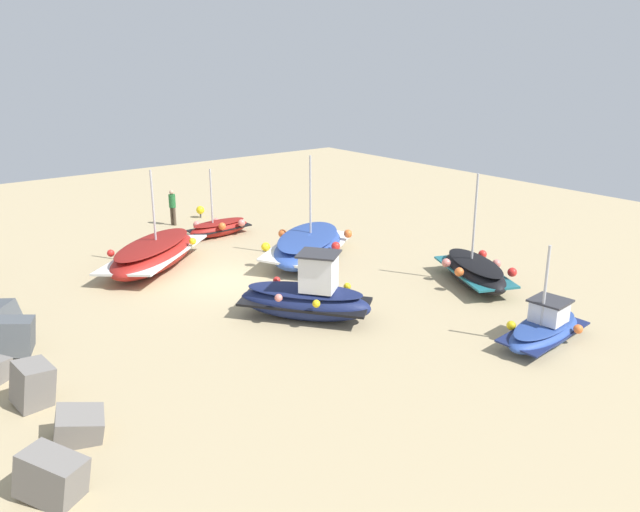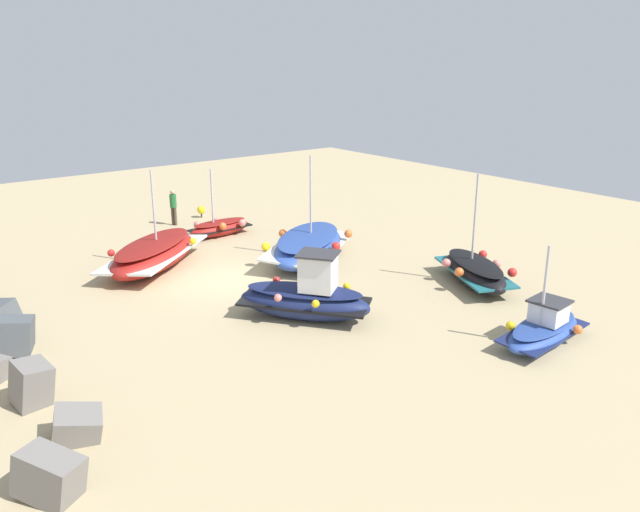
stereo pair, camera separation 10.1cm
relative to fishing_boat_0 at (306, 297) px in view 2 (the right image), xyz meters
The scene contains 9 objects.
ground_plane 4.63m from the fishing_boat_0, ahead, with size 49.63×49.63×0.00m, color tan.
fishing_boat_0 is the anchor object (origin of this frame).
fishing_boat_1 6.02m from the fishing_boat_0, 37.75° to the right, with size 5.02×5.79×4.26m.
fishing_boat_2 10.47m from the fishing_boat_0, 14.66° to the right, with size 1.65×3.08×3.13m.
fishing_boat_3 7.80m from the fishing_boat_0, 12.46° to the left, with size 5.26×5.66×3.86m.
fishing_boat_4 6.73m from the fishing_boat_0, 100.88° to the right, with size 4.27×3.07×4.02m.
fishing_boat_5 7.11m from the fishing_boat_0, 142.73° to the right, with size 1.61×3.50×3.01m.
person_walking 13.27m from the fishing_boat_0, ahead, with size 0.32×0.32×1.74m.
mooring_buoy_0 14.12m from the fishing_boat_0, 14.64° to the right, with size 0.41×0.41×0.60m.
Camera 2 is at (-19.61, 11.03, 8.00)m, focal length 36.08 mm.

